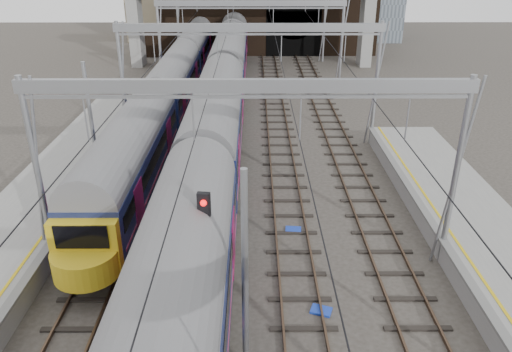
{
  "coord_description": "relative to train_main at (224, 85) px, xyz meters",
  "views": [
    {
      "loc": [
        0.26,
        -9.74,
        12.25
      ],
      "look_at": [
        0.36,
        11.43,
        2.4
      ],
      "focal_mm": 35.0,
      "sensor_mm": 36.0,
      "label": 1
    }
  ],
  "objects": [
    {
      "name": "tracks",
      "position": [
        2.0,
        -12.22,
        -2.6
      ],
      "size": [
        14.4,
        80.0,
        0.22
      ],
      "color": "#4C3828",
      "rests_on": "ground"
    },
    {
      "name": "overhead_line",
      "position": [
        2.0,
        -5.73,
        3.95
      ],
      "size": [
        16.8,
        80.0,
        8.0
      ],
      "color": "gray",
      "rests_on": "ground"
    },
    {
      "name": "retaining_wall",
      "position": [
        3.4,
        24.71,
        1.71
      ],
      "size": [
        28.0,
        2.75,
        9.0
      ],
      "color": "black",
      "rests_on": "ground"
    },
    {
      "name": "train_main",
      "position": [
        0.0,
        0.0,
        0.0
      ],
      "size": [
        3.02,
        69.74,
        5.12
      ],
      "color": "black",
      "rests_on": "ground"
    },
    {
      "name": "train_second",
      "position": [
        -4.0,
        1.52,
        -0.22
      ],
      "size": [
        2.65,
        46.05,
        4.61
      ],
      "color": "black",
      "rests_on": "ground"
    },
    {
      "name": "signal_near_centre",
      "position": [
        0.75,
        -23.6,
        0.81
      ],
      "size": [
        0.41,
        0.49,
        5.54
      ],
      "rotation": [
        0.0,
        0.0,
        -0.12
      ],
      "color": "black",
      "rests_on": "ground"
    },
    {
      "name": "equip_cover_b",
      "position": [
        4.11,
        -16.73,
        -2.58
      ],
      "size": [
        0.77,
        0.58,
        0.09
      ],
      "primitive_type": "cube",
      "rotation": [
        0.0,
        0.0,
        -0.1
      ],
      "color": "#193BC0",
      "rests_on": "ground"
    },
    {
      "name": "equip_cover_c",
      "position": [
        4.72,
        -22.46,
        -2.58
      ],
      "size": [
        0.88,
        0.75,
        0.09
      ],
      "primitive_type": "cube",
      "rotation": [
        0.0,
        0.0,
        -0.35
      ],
      "color": "#193BC0",
      "rests_on": "ground"
    }
  ]
}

